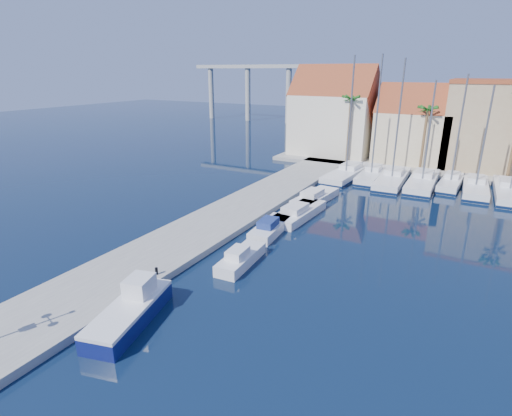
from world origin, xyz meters
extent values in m
plane|color=black|center=(0.00, 0.00, 0.00)|extent=(260.00, 260.00, 0.00)
cube|color=gray|center=(-9.00, 13.50, 0.25)|extent=(6.00, 77.00, 0.50)
cube|color=gray|center=(10.00, 48.00, 0.25)|extent=(54.00, 16.00, 0.50)
cylinder|color=black|center=(-6.60, 2.99, 0.74)|extent=(0.19, 0.19, 0.48)
cube|color=#0F1758|center=(-4.71, -1.19, 0.46)|extent=(3.51, 6.43, 0.92)
cube|color=white|center=(-4.71, -1.19, 1.02)|extent=(3.51, 6.43, 0.20)
cube|color=white|center=(-5.02, -0.01, 1.58)|extent=(1.69, 1.91, 1.12)
cube|color=white|center=(-3.07, 7.75, 0.40)|extent=(1.97, 5.15, 0.80)
cube|color=white|center=(-3.04, 7.25, 1.10)|extent=(1.25, 1.84, 0.60)
cube|color=white|center=(-3.91, 13.96, 0.40)|extent=(2.27, 5.79, 0.80)
cube|color=navy|center=(-3.87, 13.39, 1.10)|extent=(1.43, 2.08, 0.60)
cube|color=white|center=(-3.36, 18.61, 0.40)|extent=(2.79, 7.50, 0.80)
cube|color=white|center=(-3.41, 17.88, 1.10)|extent=(1.80, 2.67, 0.60)
cube|color=white|center=(-3.74, 23.83, 0.40)|extent=(2.90, 7.28, 0.80)
cube|color=white|center=(-3.80, 23.12, 1.10)|extent=(1.81, 2.62, 0.60)
cube|color=white|center=(-3.79, 35.28, 0.50)|extent=(3.65, 11.43, 1.00)
cube|color=#0C1C3E|center=(-3.79, 35.28, 0.18)|extent=(3.71, 11.50, 0.28)
cube|color=white|center=(-3.72, 36.41, 1.30)|extent=(2.26, 3.51, 0.60)
cylinder|color=slate|center=(-3.83, 34.72, 7.89)|extent=(0.20, 0.20, 13.78)
cube|color=white|center=(-0.83, 35.92, 0.50)|extent=(2.59, 9.22, 1.00)
cube|color=#0C1C3E|center=(-0.83, 35.92, 0.18)|extent=(2.65, 9.28, 0.28)
cube|color=white|center=(-0.85, 36.84, 1.30)|extent=(1.73, 2.79, 0.60)
cylinder|color=slate|center=(-0.82, 35.47, 7.94)|extent=(0.20, 0.20, 13.87)
cube|color=white|center=(1.83, 35.29, 0.50)|extent=(3.19, 11.03, 1.00)
cube|color=#0C1C3E|center=(1.83, 35.29, 0.18)|extent=(3.26, 11.10, 0.28)
cube|color=white|center=(1.79, 36.38, 1.30)|extent=(2.10, 3.35, 0.60)
cylinder|color=slate|center=(1.84, 34.74, 7.69)|extent=(0.20, 0.20, 13.38)
cube|color=white|center=(5.21, 35.75, 0.50)|extent=(3.03, 11.05, 1.00)
cube|color=#0C1C3E|center=(5.21, 35.75, 0.18)|extent=(3.09, 11.11, 0.28)
cube|color=white|center=(5.19, 36.85, 1.30)|extent=(2.05, 3.33, 0.60)
cylinder|color=slate|center=(5.22, 35.20, 6.54)|extent=(0.20, 0.20, 11.09)
cube|color=white|center=(8.22, 36.74, 0.50)|extent=(2.55, 8.19, 1.00)
cube|color=#0C1C3E|center=(8.22, 36.74, 0.18)|extent=(2.61, 8.26, 0.28)
cube|color=white|center=(8.27, 37.55, 1.30)|extent=(1.60, 2.50, 0.60)
cylinder|color=slate|center=(8.20, 36.34, 6.87)|extent=(0.20, 0.20, 11.74)
cube|color=white|center=(10.80, 36.00, 0.50)|extent=(2.89, 9.72, 1.00)
cube|color=#0C1C3E|center=(10.80, 36.00, 0.18)|extent=(2.95, 9.79, 0.28)
cube|color=white|center=(10.76, 36.96, 1.30)|extent=(1.87, 2.96, 0.60)
cylinder|color=slate|center=(10.82, 35.51, 6.32)|extent=(0.20, 0.20, 10.64)
cube|color=white|center=(14.09, 36.12, 0.50)|extent=(3.16, 11.05, 1.00)
cube|color=#0C1C3E|center=(14.09, 36.12, 0.18)|extent=(3.22, 11.11, 0.28)
cube|color=white|center=(14.06, 37.22, 1.30)|extent=(2.09, 3.35, 0.60)
cube|color=#ECE2C6|center=(-10.00, 47.00, 5.00)|extent=(12.00, 9.00, 9.00)
cube|color=maroon|center=(-10.00, 47.00, 9.50)|extent=(12.30, 9.00, 9.00)
cube|color=beige|center=(2.00, 47.00, 4.00)|extent=(10.00, 8.00, 7.00)
cube|color=maroon|center=(2.00, 47.00, 7.50)|extent=(10.30, 8.00, 8.00)
cube|color=tan|center=(13.00, 48.00, 6.00)|extent=(14.00, 10.00, 11.00)
cylinder|color=brown|center=(-6.00, 42.00, 5.00)|extent=(0.36, 0.36, 9.00)
sphere|color=#1C5819|center=(-6.00, 42.00, 9.35)|extent=(2.60, 2.60, 2.60)
cylinder|color=brown|center=(4.00, 42.00, 4.50)|extent=(0.36, 0.36, 8.00)
sphere|color=#1C5819|center=(4.00, 42.00, 8.35)|extent=(2.60, 2.60, 2.60)
cube|color=#9E9E99|center=(-38.00, 82.00, 14.00)|extent=(48.00, 2.20, 0.90)
cylinder|color=#9E9E99|center=(-58.00, 82.00, 7.00)|extent=(1.40, 1.40, 14.00)
cylinder|color=#9E9E99|center=(-46.00, 82.00, 7.00)|extent=(1.40, 1.40, 14.00)
cylinder|color=#9E9E99|center=(-34.00, 82.00, 7.00)|extent=(1.40, 1.40, 14.00)
cylinder|color=#9E9E99|center=(-22.00, 82.00, 7.00)|extent=(1.40, 1.40, 14.00)
camera|label=1|loc=(10.36, -14.01, 13.08)|focal=28.00mm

